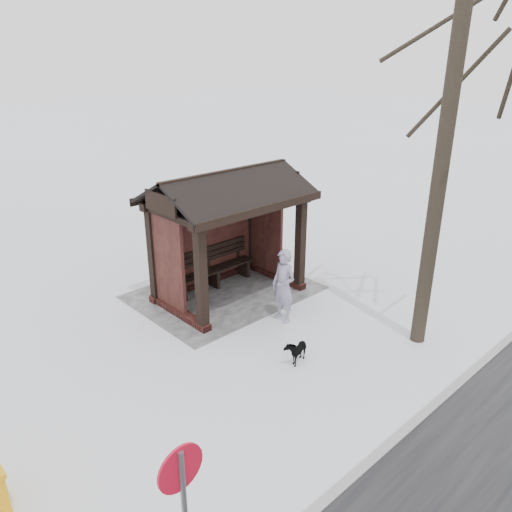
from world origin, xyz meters
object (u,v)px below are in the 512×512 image
Objects in this scene: bus_shelter at (224,208)px; tree_near at (464,7)px; pedestrian at (283,286)px; dog at (296,350)px; road_sign at (182,491)px.

bus_shelter is 0.40× the size of tree_near.
dog is at bearing -35.48° from pedestrian.
pedestrian is 2.79× the size of dog.
road_sign is at bearing 47.21° from bus_shelter.
tree_near is at bearing -173.11° from road_sign.
dog is (2.40, -1.18, -5.91)m from tree_near.
pedestrian reaches higher than dog.
pedestrian is (1.44, -2.46, -5.33)m from tree_near.
bus_shelter is 6.10m from tree_near.
tree_near is at bearing 31.64° from pedestrian.
road_sign is at bearing -77.94° from dog.
road_sign is at bearing -53.81° from pedestrian.
bus_shelter is 2.18× the size of pedestrian.
bus_shelter is 1.75× the size of road_sign.
bus_shelter reaches higher than pedestrian.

